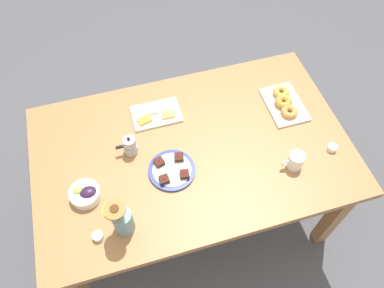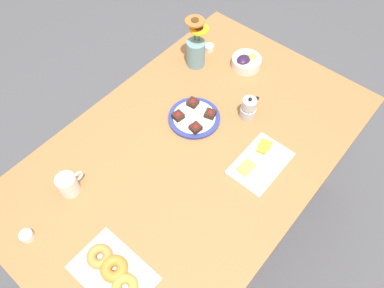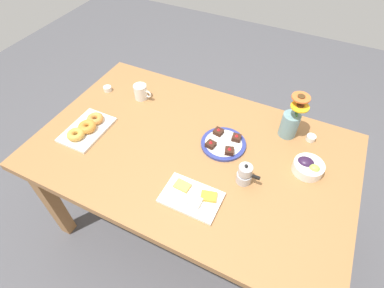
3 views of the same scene
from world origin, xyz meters
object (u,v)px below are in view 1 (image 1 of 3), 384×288
Objects in this scene: jam_cup_berry at (98,236)px; flower_vase at (122,220)px; dining_table at (192,157)px; cheese_platter at (156,114)px; jam_cup_honey at (332,148)px; croissant_platter at (284,103)px; grape_bowl at (85,194)px; dessert_plate at (172,170)px; coffee_mug at (295,161)px; moka_pot at (130,146)px.

jam_cup_berry is 0.19× the size of flower_vase.
dining_table is 6.15× the size of cheese_platter.
flower_vase is (1.08, 0.11, 0.07)m from jam_cup_honey.
croissant_platter is (-0.56, -0.13, 0.11)m from dining_table.
dessert_plate is (-0.42, -0.02, -0.02)m from grape_bowl.
coffee_mug is 2.33× the size of jam_cup_honey.
jam_cup_honey is at bearing 163.13° from dining_table.
grape_bowl reaches higher than dining_table.
dining_table is 6.93× the size of dessert_plate.
grape_bowl is at bearing -6.71° from coffee_mug.
jam_cup_honey is (-1.23, 0.09, -0.01)m from grape_bowl.
dessert_plate is (0.58, -0.14, -0.03)m from coffee_mug.
cheese_platter reaches higher than dining_table.
flower_vase is 2.09× the size of moka_pot.
dining_table is 33.33× the size of jam_cup_berry.
croissant_platter reaches higher than jam_cup_berry.
dessert_plate is 0.36m from flower_vase.
cheese_platter is at bearing -63.86° from dining_table.
cheese_platter reaches higher than jam_cup_honey.
grape_bowl is at bearing -4.03° from jam_cup_honey.
dining_table is at bearing -27.66° from coffee_mug.
moka_pot reaches higher than dining_table.
coffee_mug is at bearing 157.75° from moka_pot.
cheese_platter is 5.42× the size of jam_cup_berry.
coffee_mug is at bearing 7.88° from jam_cup_honey.
flower_vase is at bearing 125.81° from grape_bowl.
grape_bowl is 0.31m from moka_pot.
cheese_platter is 0.71m from jam_cup_berry.
flower_vase reaches higher than dining_table.
jam_cup_honey is at bearing -174.02° from flower_vase.
coffee_mug is 0.48× the size of dessert_plate.
grape_bowl is at bearing 12.22° from dining_table.
dining_table is at bearing -141.79° from flower_vase.
grape_bowl is (1.00, -0.12, -0.02)m from coffee_mug.
grape_bowl is at bearing -54.19° from flower_vase.
moka_pot is (-0.23, -0.40, 0.03)m from jam_cup_berry.
croissant_platter is at bearing -167.23° from dining_table.
moka_pot is at bearing -119.43° from jam_cup_berry.
moka_pot is at bearing -15.77° from jam_cup_honey.
grape_bowl is 1.14m from croissant_platter.
croissant_platter is 2.35× the size of moka_pot.
moka_pot is at bearing 47.52° from cheese_platter.
flower_vase reaches higher than grape_bowl.
dessert_plate reaches higher than jam_cup_honey.
croissant_platter is 1.18m from jam_cup_berry.
croissant_platter is at bearing -167.50° from grape_bowl.
dining_table is 0.30m from cheese_platter.
jam_cup_honey is 0.19× the size of flower_vase.
grape_bowl is 0.25m from flower_vase.
moka_pot reaches higher than cheese_platter.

